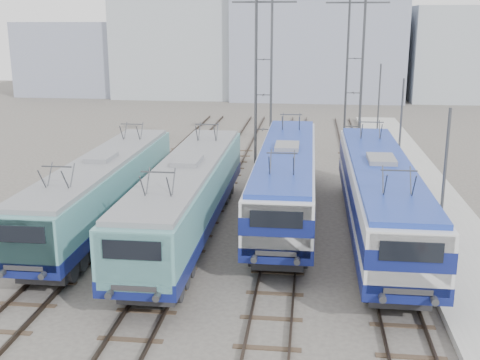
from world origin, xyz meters
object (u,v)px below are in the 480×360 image
(locomotive_far_left, at_px, (102,187))
(catenary_tower_west, at_px, (264,72))
(mast_front, at_px, (443,197))
(locomotive_center_left, at_px, (187,194))
(locomotive_far_right, at_px, (380,192))
(locomotive_center_right, at_px, (286,175))
(mast_mid, at_px, (400,139))
(catenary_tower_east, at_px, (354,70))
(mast_rear, at_px, (378,110))

(locomotive_far_left, xyz_separation_m, catenary_tower_west, (6.75, 15.54, 4.47))
(catenary_tower_west, distance_m, mast_front, 22.00)
(locomotive_center_left, distance_m, locomotive_far_right, 9.06)
(locomotive_center_right, relative_size, locomotive_far_right, 0.99)
(locomotive_far_left, bearing_deg, mast_mid, 26.17)
(locomotive_center_right, distance_m, mast_mid, 8.00)
(locomotive_far_left, bearing_deg, locomotive_center_left, -11.73)
(locomotive_far_right, relative_size, catenary_tower_west, 1.55)
(locomotive_center_left, distance_m, catenary_tower_west, 17.20)
(locomotive_far_right, relative_size, catenary_tower_east, 1.55)
(locomotive_center_right, height_order, mast_front, mast_front)
(locomotive_far_left, bearing_deg, catenary_tower_west, 66.53)
(locomotive_far_left, height_order, locomotive_far_right, locomotive_far_right)
(locomotive_far_left, distance_m, locomotive_far_right, 13.50)
(catenary_tower_west, bearing_deg, locomotive_far_right, -66.41)
(mast_front, bearing_deg, locomotive_far_left, 163.81)
(locomotive_far_right, xyz_separation_m, mast_rear, (1.85, 19.46, 1.12))
(locomotive_center_right, relative_size, mast_rear, 2.63)
(mast_front, relative_size, mast_rear, 1.00)
(locomotive_center_left, xyz_separation_m, catenary_tower_east, (8.75, 18.48, 4.38))
(locomotive_center_left, height_order, catenary_tower_east, catenary_tower_east)
(locomotive_center_right, distance_m, catenary_tower_east, 15.92)
(locomotive_center_left, xyz_separation_m, locomotive_center_right, (4.50, 3.75, 0.08))
(locomotive_center_left, relative_size, mast_front, 2.59)
(locomotive_far_right, distance_m, mast_mid, 7.77)
(catenary_tower_west, bearing_deg, locomotive_far_left, -113.47)
(mast_rear, bearing_deg, locomotive_far_right, -95.43)
(catenary_tower_west, xyz_separation_m, mast_front, (8.60, -20.00, -3.14))
(locomotive_far_left, height_order, catenary_tower_east, catenary_tower_east)
(locomotive_center_left, xyz_separation_m, mast_rear, (10.85, 20.48, 1.24))
(locomotive_far_left, bearing_deg, locomotive_far_right, 0.36)
(locomotive_center_right, height_order, locomotive_far_right, locomotive_far_right)
(locomotive_center_right, bearing_deg, mast_front, -48.89)
(mast_mid, bearing_deg, locomotive_center_right, -143.36)
(locomotive_far_left, xyz_separation_m, locomotive_far_right, (13.50, 0.08, 0.20))
(catenary_tower_west, height_order, mast_mid, catenary_tower_west)
(locomotive_center_left, distance_m, mast_rear, 23.21)
(mast_front, bearing_deg, catenary_tower_east, 95.45)
(locomotive_far_left, relative_size, locomotive_center_right, 0.94)
(mast_front, bearing_deg, catenary_tower_west, 113.27)
(mast_mid, bearing_deg, mast_front, -90.00)
(locomotive_far_right, xyz_separation_m, mast_mid, (1.85, 7.46, 1.12))
(locomotive_far_right, relative_size, mast_mid, 2.67)
(locomotive_center_left, distance_m, mast_front, 11.47)
(mast_mid, bearing_deg, locomotive_far_right, -103.93)
(locomotive_far_left, bearing_deg, mast_front, -16.19)
(mast_rear, bearing_deg, locomotive_center_right, -110.79)
(mast_front, bearing_deg, locomotive_far_right, 112.17)
(mast_front, relative_size, mast_mid, 1.00)
(catenary_tower_east, bearing_deg, locomotive_center_right, -106.10)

